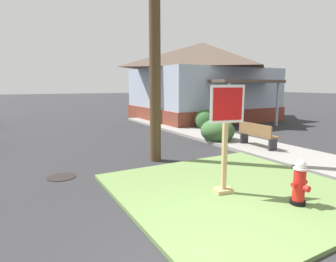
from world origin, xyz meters
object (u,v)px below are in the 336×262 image
Objects in this scene: fire_hydrant at (299,184)px; street_bench at (257,134)px; stop_sign at (225,141)px; manhole_cover at (62,177)px.

street_bench is (2.98, 3.87, 0.10)m from fire_hydrant.
fire_hydrant is at bearing -127.58° from street_bench.
stop_sign is 4.23m from manhole_cover.
fire_hydrant reaches higher than manhole_cover.
stop_sign reaches higher than street_bench.
fire_hydrant is 1.24× the size of manhole_cover.
street_bench is at bearing 52.42° from fire_hydrant.
manhole_cover is 6.66m from street_bench.
stop_sign is at bearing -144.46° from street_bench.
manhole_cover is (-2.80, 2.94, -1.18)m from stop_sign.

